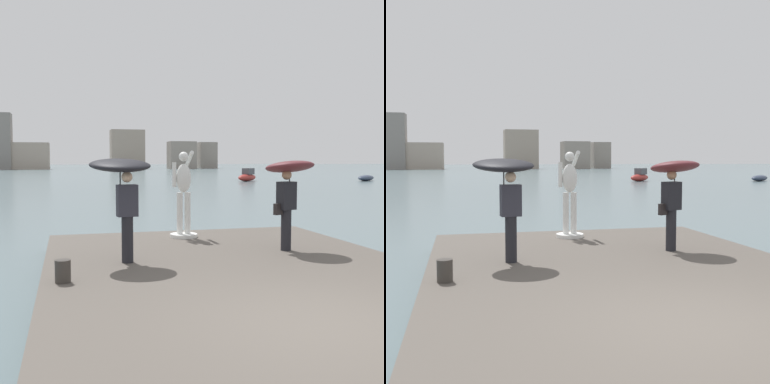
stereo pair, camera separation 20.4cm
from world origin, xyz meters
The scene contains 9 objects.
ground_plane centered at (0.00, 40.00, 0.00)m, with size 400.00×400.00×0.00m, color slate.
pier centered at (0.00, 2.44, 0.20)m, with size 6.89×10.89×0.40m, color #564F47.
statue_white_figure centered at (-0.17, 6.76, 1.41)m, with size 0.69×0.91×2.18m.
onlooker_left centered at (-1.99, 4.09, 2.00)m, with size 1.27×1.29×2.02m.
onlooker_right centered at (1.62, 4.52, 1.93)m, with size 1.32×1.34×1.98m.
mooring_bollard centered at (-3.08, 2.82, 0.58)m, with size 0.25×0.25×0.36m, color #38332D.
boat_near centered at (16.09, 44.90, 0.53)m, with size 3.38×3.22×1.41m.
boat_mid centered at (29.03, 42.24, 0.32)m, with size 3.52×3.00×0.63m.
distant_skyline centered at (-4.77, 117.90, 4.79)m, with size 74.06×10.01×13.26m.
Camera 1 is at (-2.99, -5.09, 2.35)m, focal length 45.65 mm.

